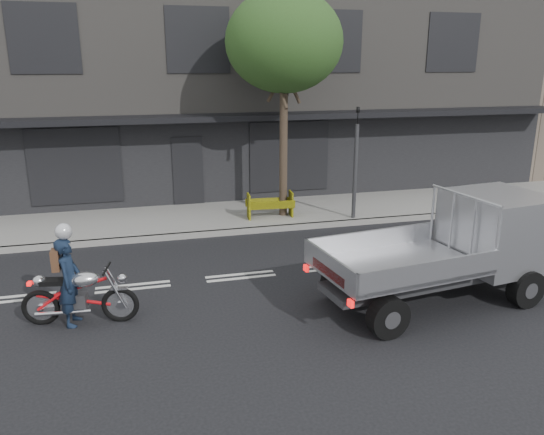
{
  "coord_description": "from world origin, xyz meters",
  "views": [
    {
      "loc": [
        -2.15,
        -11.14,
        4.74
      ],
      "look_at": [
        0.88,
        0.5,
        1.21
      ],
      "focal_mm": 35.0,
      "sensor_mm": 36.0,
      "label": 1
    }
  ],
  "objects_px": {
    "traffic_light_pole": "(355,169)",
    "street_tree": "(284,43)",
    "rider": "(69,282)",
    "flatbed_ute": "(480,237)",
    "construction_barrier": "(272,206)",
    "motorcycle": "(80,295)"
  },
  "relations": [
    {
      "from": "construction_barrier",
      "to": "traffic_light_pole",
      "type": "bearing_deg",
      "value": -11.41
    },
    {
      "from": "traffic_light_pole",
      "to": "construction_barrier",
      "type": "height_order",
      "value": "traffic_light_pole"
    },
    {
      "from": "motorcycle",
      "to": "construction_barrier",
      "type": "distance_m",
      "value": 7.34
    },
    {
      "from": "traffic_light_pole",
      "to": "flatbed_ute",
      "type": "relative_size",
      "value": 0.69
    },
    {
      "from": "rider",
      "to": "flatbed_ute",
      "type": "relative_size",
      "value": 0.33
    },
    {
      "from": "motorcycle",
      "to": "rider",
      "type": "distance_m",
      "value": 0.31
    },
    {
      "from": "motorcycle",
      "to": "rider",
      "type": "bearing_deg",
      "value": -170.52
    },
    {
      "from": "flatbed_ute",
      "to": "construction_barrier",
      "type": "distance_m",
      "value": 6.71
    },
    {
      "from": "traffic_light_pole",
      "to": "rider",
      "type": "distance_m",
      "value": 9.1
    },
    {
      "from": "motorcycle",
      "to": "construction_barrier",
      "type": "relative_size",
      "value": 1.5
    },
    {
      "from": "traffic_light_pole",
      "to": "street_tree",
      "type": "bearing_deg",
      "value": 156.97
    },
    {
      "from": "traffic_light_pole",
      "to": "motorcycle",
      "type": "bearing_deg",
      "value": -147.55
    },
    {
      "from": "street_tree",
      "to": "motorcycle",
      "type": "height_order",
      "value": "street_tree"
    },
    {
      "from": "construction_barrier",
      "to": "street_tree",
      "type": "bearing_deg",
      "value": 37.83
    },
    {
      "from": "street_tree",
      "to": "rider",
      "type": "bearing_deg",
      "value": -135.24
    },
    {
      "from": "street_tree",
      "to": "motorcycle",
      "type": "xyz_separation_m",
      "value": [
        -5.54,
        -5.65,
        -4.71
      ]
    },
    {
      "from": "street_tree",
      "to": "flatbed_ute",
      "type": "bearing_deg",
      "value": -69.19
    },
    {
      "from": "flatbed_ute",
      "to": "rider",
      "type": "bearing_deg",
      "value": 167.19
    },
    {
      "from": "traffic_light_pole",
      "to": "motorcycle",
      "type": "xyz_separation_m",
      "value": [
        -7.54,
        -4.8,
        -1.08
      ]
    },
    {
      "from": "flatbed_ute",
      "to": "street_tree",
      "type": "bearing_deg",
      "value": 103.08
    },
    {
      "from": "motorcycle",
      "to": "rider",
      "type": "height_order",
      "value": "rider"
    },
    {
      "from": "traffic_light_pole",
      "to": "flatbed_ute",
      "type": "bearing_deg",
      "value": -85.65
    }
  ]
}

